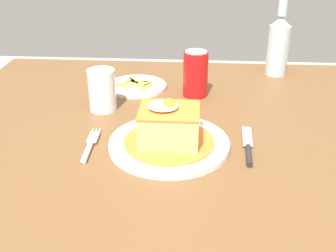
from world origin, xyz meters
The scene contains 9 objects.
dining_table centered at (0.00, 0.00, 0.67)m, with size 1.15×1.08×0.77m.
main_plate centered at (0.00, -0.04, 0.78)m, with size 0.26×0.26×0.02m.
sandwich_meal centered at (0.00, -0.04, 0.82)m, with size 0.19×0.19×0.10m.
fork centered at (-0.17, -0.06, 0.78)m, with size 0.02×0.14×0.01m.
knife centered at (0.17, -0.05, 0.78)m, with size 0.03×0.17×0.01m.
soda_can centered at (0.05, 0.25, 0.84)m, with size 0.07×0.07×0.12m.
beer_bottle_clear centered at (0.30, 0.44, 0.87)m, with size 0.06×0.06×0.27m.
drinking_glass centered at (-0.18, 0.14, 0.82)m, with size 0.07×0.07×0.10m.
side_plate_fries centered at (-0.12, 0.30, 0.78)m, with size 0.17×0.17×0.02m.
Camera 1 is at (0.05, -0.82, 1.22)m, focal length 45.25 mm.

